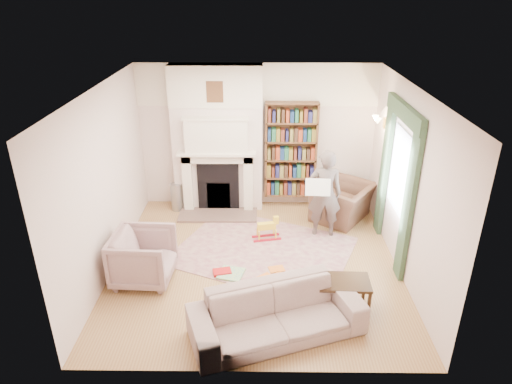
{
  "coord_description": "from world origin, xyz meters",
  "views": [
    {
      "loc": [
        0.07,
        -6.19,
        4.13
      ],
      "look_at": [
        0.0,
        0.25,
        1.15
      ],
      "focal_mm": 32.0,
      "sensor_mm": 36.0,
      "label": 1
    }
  ],
  "objects_px": {
    "coffee_table": "(343,294)",
    "rocking_horse": "(267,228)",
    "man_reading": "(325,194)",
    "sofa": "(277,314)",
    "paraffin_heater": "(177,197)",
    "bookcase": "(291,150)",
    "armchair_reading": "(343,202)",
    "armchair_left": "(144,257)"
  },
  "relations": [
    {
      "from": "sofa",
      "to": "paraffin_heater",
      "type": "relative_size",
      "value": 3.97
    },
    {
      "from": "paraffin_heater",
      "to": "armchair_left",
      "type": "bearing_deg",
      "value": -92.26
    },
    {
      "from": "armchair_left",
      "to": "rocking_horse",
      "type": "xyz_separation_m",
      "value": [
        1.85,
        1.21,
        -0.18
      ]
    },
    {
      "from": "coffee_table",
      "to": "rocking_horse",
      "type": "relative_size",
      "value": 1.42
    },
    {
      "from": "armchair_left",
      "to": "rocking_horse",
      "type": "relative_size",
      "value": 1.77
    },
    {
      "from": "bookcase",
      "to": "armchair_reading",
      "type": "distance_m",
      "value": 1.4
    },
    {
      "from": "sofa",
      "to": "rocking_horse",
      "type": "height_order",
      "value": "sofa"
    },
    {
      "from": "coffee_table",
      "to": "armchair_left",
      "type": "bearing_deg",
      "value": 169.84
    },
    {
      "from": "armchair_reading",
      "to": "paraffin_heater",
      "type": "height_order",
      "value": "armchair_reading"
    },
    {
      "from": "man_reading",
      "to": "coffee_table",
      "type": "relative_size",
      "value": 2.28
    },
    {
      "from": "armchair_reading",
      "to": "sofa",
      "type": "distance_m",
      "value": 3.44
    },
    {
      "from": "sofa",
      "to": "coffee_table",
      "type": "xyz_separation_m",
      "value": [
        0.93,
        0.53,
        -0.09
      ]
    },
    {
      "from": "bookcase",
      "to": "coffee_table",
      "type": "relative_size",
      "value": 2.64
    },
    {
      "from": "armchair_left",
      "to": "man_reading",
      "type": "distance_m",
      "value": 3.2
    },
    {
      "from": "man_reading",
      "to": "rocking_horse",
      "type": "relative_size",
      "value": 3.24
    },
    {
      "from": "armchair_reading",
      "to": "bookcase",
      "type": "bearing_deg",
      "value": -84.48
    },
    {
      "from": "armchair_left",
      "to": "coffee_table",
      "type": "xyz_separation_m",
      "value": [
        2.88,
        -0.63,
        -0.17
      ]
    },
    {
      "from": "man_reading",
      "to": "armchair_reading",
      "type": "bearing_deg",
      "value": -123.41
    },
    {
      "from": "coffee_table",
      "to": "bookcase",
      "type": "bearing_deg",
      "value": 102.17
    },
    {
      "from": "bookcase",
      "to": "sofa",
      "type": "xyz_separation_m",
      "value": [
        -0.37,
        -3.73,
        -0.86
      ]
    },
    {
      "from": "armchair_left",
      "to": "paraffin_heater",
      "type": "xyz_separation_m",
      "value": [
        0.09,
        2.35,
        -0.12
      ]
    },
    {
      "from": "sofa",
      "to": "coffee_table",
      "type": "relative_size",
      "value": 3.12
    },
    {
      "from": "rocking_horse",
      "to": "paraffin_heater",
      "type": "bearing_deg",
      "value": 134.84
    },
    {
      "from": "armchair_left",
      "to": "armchair_reading",
      "type": "bearing_deg",
      "value": -55.58
    },
    {
      "from": "coffee_table",
      "to": "man_reading",
      "type": "bearing_deg",
      "value": 93.16
    },
    {
      "from": "man_reading",
      "to": "rocking_horse",
      "type": "height_order",
      "value": "man_reading"
    },
    {
      "from": "coffee_table",
      "to": "paraffin_heater",
      "type": "distance_m",
      "value": 4.08
    },
    {
      "from": "armchair_left",
      "to": "man_reading",
      "type": "xyz_separation_m",
      "value": [
        2.85,
        1.4,
        0.4
      ]
    },
    {
      "from": "armchair_left",
      "to": "man_reading",
      "type": "bearing_deg",
      "value": -60.62
    },
    {
      "from": "paraffin_heater",
      "to": "armchair_reading",
      "type": "bearing_deg",
      "value": -6.18
    },
    {
      "from": "bookcase",
      "to": "rocking_horse",
      "type": "distance_m",
      "value": 1.73
    },
    {
      "from": "bookcase",
      "to": "man_reading",
      "type": "distance_m",
      "value": 1.34
    },
    {
      "from": "bookcase",
      "to": "armchair_left",
      "type": "relative_size",
      "value": 2.12
    },
    {
      "from": "paraffin_heater",
      "to": "rocking_horse",
      "type": "xyz_separation_m",
      "value": [
        1.76,
        -1.15,
        -0.06
      ]
    },
    {
      "from": "bookcase",
      "to": "rocking_horse",
      "type": "relative_size",
      "value": 3.75
    },
    {
      "from": "man_reading",
      "to": "coffee_table",
      "type": "xyz_separation_m",
      "value": [
        0.03,
        -2.04,
        -0.57
      ]
    },
    {
      "from": "paraffin_heater",
      "to": "coffee_table",
      "type": "bearing_deg",
      "value": -46.96
    },
    {
      "from": "rocking_horse",
      "to": "bookcase",
      "type": "bearing_deg",
      "value": 58.88
    },
    {
      "from": "bookcase",
      "to": "sofa",
      "type": "distance_m",
      "value": 3.85
    },
    {
      "from": "bookcase",
      "to": "paraffin_heater",
      "type": "distance_m",
      "value": 2.41
    },
    {
      "from": "bookcase",
      "to": "man_reading",
      "type": "height_order",
      "value": "bookcase"
    },
    {
      "from": "man_reading",
      "to": "coffee_table",
      "type": "distance_m",
      "value": 2.12
    }
  ]
}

